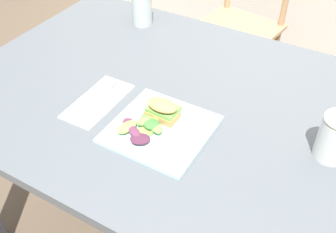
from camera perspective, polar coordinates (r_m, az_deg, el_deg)
The scene contains 9 objects.
dining_table at distance 1.25m, azimuth 2.20°, elevation -1.52°, with size 1.40×0.94×0.74m.
chair_wooden_far at distance 2.22m, azimuth 10.26°, elevation 12.72°, with size 0.45×0.45×0.87m.
plate_lunch at distance 1.07m, azimuth -1.07°, elevation -1.81°, with size 0.26×0.26×0.01m, color silver.
sandwich_half_front at distance 1.08m, azimuth -0.79°, elevation 1.02°, with size 0.09×0.07×0.06m.
salad_mixed_greens at distance 1.06m, azimuth -3.76°, elevation -1.40°, with size 0.13×0.15×0.02m.
napkin_folded at distance 1.19m, azimuth -10.01°, elevation 2.19°, with size 0.11×0.23×0.00m, color white.
fork_on_napkin at distance 1.20m, azimuth -9.57°, elevation 2.79°, with size 0.03×0.19×0.00m.
bottle_cold_brew at distance 1.55m, azimuth -3.76°, elevation 15.41°, with size 0.08×0.08×0.19m.
mason_jar_iced_tea at distance 1.05m, azimuth 22.75°, elevation -2.99°, with size 0.08×0.08×0.13m.
Camera 1 is at (0.45, -0.70, 1.47)m, focal length 42.56 mm.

